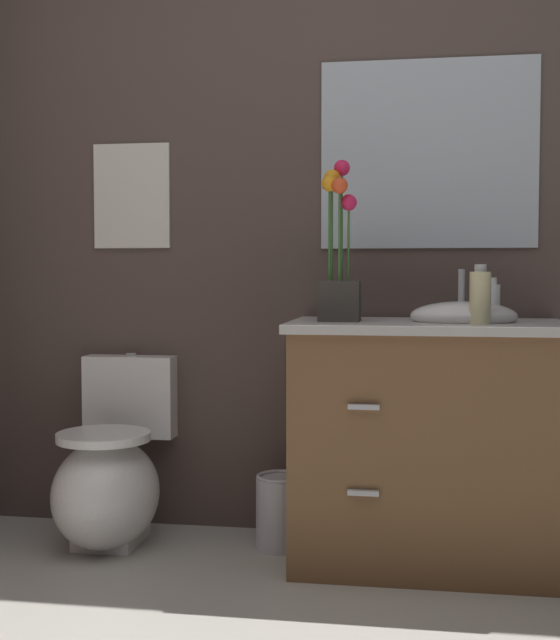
# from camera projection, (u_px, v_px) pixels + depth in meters

# --- Properties ---
(wall_back) EXTENTS (4.25, 0.05, 2.50)m
(wall_back) POSITION_uv_depth(u_px,v_px,m) (378.00, 209.00, 3.23)
(wall_back) COLOR #4C3D38
(wall_back) RESTS_ON ground_plane
(toilet) EXTENTS (0.38, 0.59, 0.69)m
(toilet) POSITION_uv_depth(u_px,v_px,m) (111.00, 479.00, 3.15)
(toilet) COLOR white
(toilet) RESTS_ON ground_plane
(vanity_cabinet) EXTENTS (0.94, 0.56, 1.02)m
(vanity_cabinet) POSITION_uv_depth(u_px,v_px,m) (427.00, 440.00, 2.93)
(vanity_cabinet) COLOR brown
(vanity_cabinet) RESTS_ON ground_plane
(flower_vase) EXTENTS (0.14, 0.14, 0.56)m
(flower_vase) POSITION_uv_depth(u_px,v_px,m) (339.00, 271.00, 2.92)
(flower_vase) COLOR #38332D
(flower_vase) RESTS_ON vanity_cabinet
(soap_bottle) EXTENTS (0.07, 0.07, 0.19)m
(soap_bottle) POSITION_uv_depth(u_px,v_px,m) (480.00, 297.00, 2.77)
(soap_bottle) COLOR beige
(soap_bottle) RESTS_ON vanity_cabinet
(lotion_bottle) EXTENTS (0.05, 0.05, 0.15)m
(lotion_bottle) POSITION_uv_depth(u_px,v_px,m) (492.00, 302.00, 2.90)
(lotion_bottle) COLOR white
(lotion_bottle) RESTS_ON vanity_cabinet
(trash_bin) EXTENTS (0.18, 0.18, 0.27)m
(trash_bin) POSITION_uv_depth(u_px,v_px,m) (281.00, 511.00, 3.11)
(trash_bin) COLOR #B7B7BC
(trash_bin) RESTS_ON ground_plane
(wall_poster) EXTENTS (0.31, 0.01, 0.41)m
(wall_poster) POSITION_uv_depth(u_px,v_px,m) (132.00, 196.00, 3.36)
(wall_poster) COLOR silver
(wall_mirror) EXTENTS (0.80, 0.01, 0.70)m
(wall_mirror) POSITION_uv_depth(u_px,v_px,m) (428.00, 154.00, 3.16)
(wall_mirror) COLOR #B2BCC6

